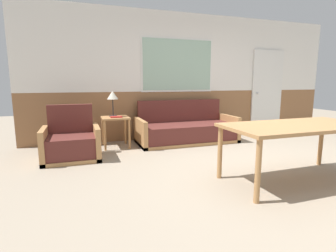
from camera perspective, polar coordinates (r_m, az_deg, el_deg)
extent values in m
plane|color=gray|center=(3.96, 21.01, -9.29)|extent=(16.00, 16.00, 0.00)
cube|color=#8E603D|center=(6.05, 5.20, 2.71)|extent=(7.20, 0.06, 1.03)
cube|color=white|center=(6.04, 5.40, 15.54)|extent=(7.20, 0.06, 1.67)
cube|color=white|center=(5.84, 2.17, 13.14)|extent=(1.65, 0.01, 1.15)
cube|color=#99BCA8|center=(5.83, 2.19, 13.14)|extent=(1.57, 0.02, 1.07)
cube|color=#B27F4C|center=(5.46, 4.10, -3.21)|extent=(2.04, 0.87, 0.06)
cube|color=#5B2823|center=(5.40, 4.21, -1.27)|extent=(1.88, 0.79, 0.32)
cube|color=#5B2823|center=(5.72, 2.66, 3.36)|extent=(1.88, 0.10, 0.47)
cube|color=#B27F4C|center=(5.12, -6.00, -1.45)|extent=(0.08, 0.87, 0.52)
cube|color=#B27F4C|center=(5.86, 12.96, -0.23)|extent=(0.08, 0.87, 0.52)
cube|color=#B27F4C|center=(4.53, -20.11, -6.46)|extent=(0.88, 0.72, 0.06)
cube|color=#5B2823|center=(4.47, -20.26, -4.14)|extent=(0.72, 0.64, 0.33)
cube|color=#5B2823|center=(4.72, -20.47, 1.52)|extent=(0.72, 0.10, 0.48)
cube|color=#B27F4C|center=(4.51, -25.35, -3.84)|extent=(0.08, 0.72, 0.53)
cube|color=#B27F4C|center=(4.48, -15.19, -3.31)|extent=(0.08, 0.72, 0.53)
cube|color=#B27F4C|center=(5.06, -11.42, 1.77)|extent=(0.50, 0.50, 0.03)
cylinder|color=#B27F4C|center=(4.86, -13.55, -2.09)|extent=(0.04, 0.04, 0.55)
cylinder|color=#B27F4C|center=(4.92, -8.40, -1.78)|extent=(0.04, 0.04, 0.55)
cylinder|color=#B27F4C|center=(5.30, -14.02, -1.16)|extent=(0.04, 0.04, 0.55)
cylinder|color=#B27F4C|center=(5.35, -9.28, -0.89)|extent=(0.04, 0.04, 0.55)
cylinder|color=#262628|center=(5.14, -11.83, 2.16)|extent=(0.15, 0.15, 0.02)
cylinder|color=#262628|center=(5.12, -11.89, 4.00)|extent=(0.02, 0.02, 0.31)
cone|color=beige|center=(5.10, -11.99, 6.63)|extent=(0.21, 0.21, 0.16)
cube|color=#B22823|center=(4.98, -11.19, 1.96)|extent=(0.23, 0.15, 0.02)
cube|color=#B27F4C|center=(3.60, 26.41, 0.00)|extent=(1.83, 0.88, 0.04)
cylinder|color=#B27F4C|center=(2.85, 18.99, -9.32)|extent=(0.06, 0.06, 0.68)
cylinder|color=#B27F4C|center=(3.45, 11.24, -5.69)|extent=(0.06, 0.06, 0.68)
cylinder|color=#B27F4C|center=(4.54, 30.32, -3.15)|extent=(0.06, 0.06, 0.68)
cube|color=white|center=(7.03, 20.72, 7.05)|extent=(0.87, 0.04, 2.00)
sphere|color=silver|center=(6.81, 18.92, 6.75)|extent=(0.06, 0.06, 0.06)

